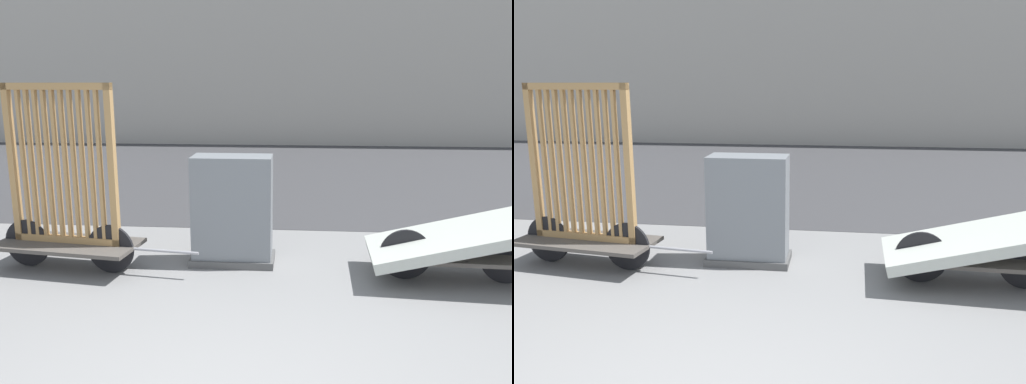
% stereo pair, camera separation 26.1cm
% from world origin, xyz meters
% --- Properties ---
extents(road_strip, '(56.00, 9.68, 0.01)m').
position_xyz_m(road_strip, '(0.00, 9.20, 0.00)').
color(road_strip, '#38383A').
rests_on(road_strip, ground_plane).
extents(building_facade, '(48.00, 4.00, 9.16)m').
position_xyz_m(building_facade, '(0.00, 16.04, 4.58)').
color(building_facade, '#B2ADA3').
rests_on(building_facade, ground_plane).
extents(bike_cart_with_bedframe, '(2.24, 0.83, 1.96)m').
position_xyz_m(bike_cart_with_bedframe, '(-2.01, 2.71, 0.69)').
color(bike_cart_with_bedframe, '#4C4742').
rests_on(bike_cart_with_bedframe, ground_plane).
extents(bike_cart_with_mattress, '(2.34, 1.00, 0.73)m').
position_xyz_m(bike_cart_with_mattress, '(2.02, 2.71, 0.41)').
color(bike_cart_with_mattress, '#4C4742').
rests_on(bike_cart_with_mattress, ground_plane).
extents(utility_cabinet, '(0.92, 0.50, 1.20)m').
position_xyz_m(utility_cabinet, '(-0.29, 3.06, 0.56)').
color(utility_cabinet, '#4C4C4C').
rests_on(utility_cabinet, ground_plane).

